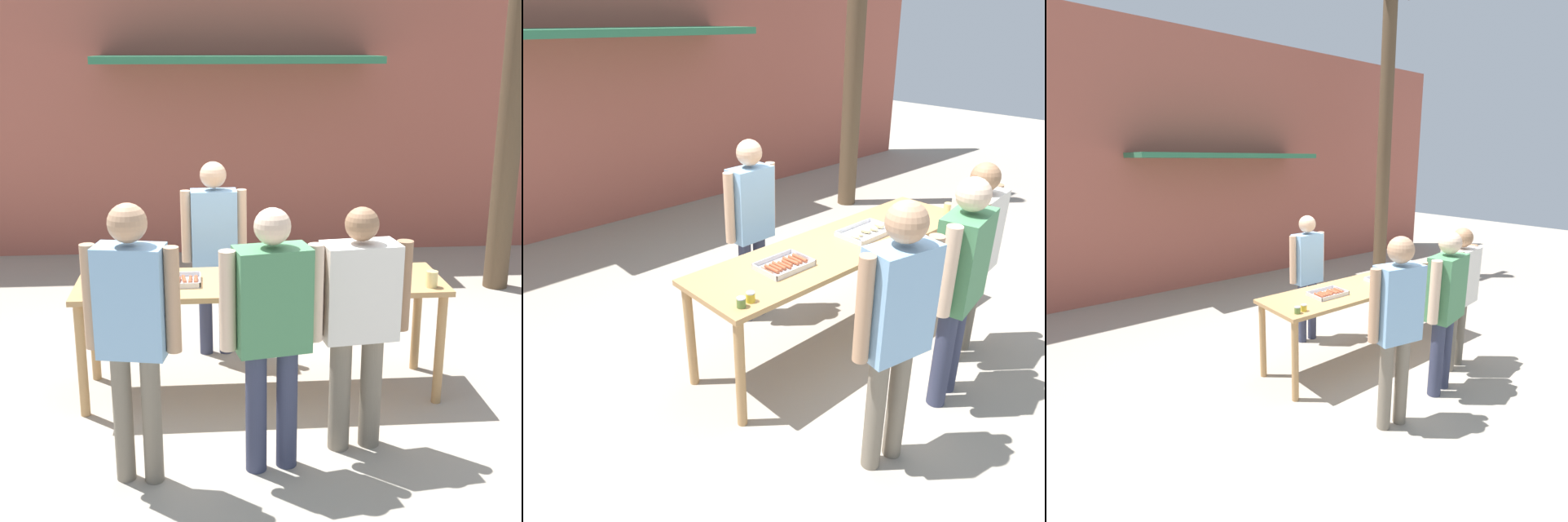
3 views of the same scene
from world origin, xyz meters
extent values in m
plane|color=#A39989|center=(0.00, 0.00, 0.00)|extent=(24.00, 24.00, 0.00)
cube|color=#A85647|center=(0.00, 4.00, 2.25)|extent=(12.00, 0.12, 4.50)
cube|color=#2D704C|center=(0.00, 3.45, 2.40)|extent=(3.20, 1.00, 0.08)
cube|color=tan|center=(0.00, 0.00, 0.87)|extent=(2.71, 0.73, 0.04)
cylinder|color=tan|center=(-1.29, -0.30, 0.43)|extent=(0.07, 0.07, 0.85)
cylinder|color=tan|center=(1.29, -0.30, 0.43)|extent=(0.07, 0.07, 0.85)
cylinder|color=tan|center=(-1.29, 0.30, 0.43)|extent=(0.07, 0.07, 0.85)
cylinder|color=tan|center=(1.29, 0.30, 0.43)|extent=(0.07, 0.07, 0.85)
cube|color=silver|center=(-0.64, -0.01, 0.89)|extent=(0.39, 0.28, 0.01)
cube|color=silver|center=(-0.64, -0.15, 0.92)|extent=(0.39, 0.01, 0.03)
cube|color=silver|center=(-0.64, 0.12, 0.92)|extent=(0.39, 0.01, 0.03)
cube|color=silver|center=(-0.83, -0.01, 0.92)|extent=(0.01, 0.28, 0.03)
cube|color=silver|center=(-0.45, -0.01, 0.92)|extent=(0.01, 0.28, 0.03)
cylinder|color=#A34C2D|center=(-0.80, -0.01, 0.91)|extent=(0.03, 0.13, 0.02)
cylinder|color=#A34C2D|center=(-0.76, -0.01, 0.91)|extent=(0.03, 0.14, 0.03)
cylinder|color=#A34C2D|center=(-0.72, -0.01, 0.91)|extent=(0.03, 0.13, 0.03)
cylinder|color=#A34C2D|center=(-0.68, -0.01, 0.91)|extent=(0.03, 0.14, 0.03)
cylinder|color=#A34C2D|center=(-0.64, -0.02, 0.91)|extent=(0.03, 0.13, 0.03)
cylinder|color=#A34C2D|center=(-0.60, -0.01, 0.91)|extent=(0.03, 0.11, 0.02)
cylinder|color=#A34C2D|center=(-0.56, -0.01, 0.91)|extent=(0.05, 0.15, 0.03)
cylinder|color=#A34C2D|center=(-0.52, -0.01, 0.91)|extent=(0.03, 0.14, 0.03)
cylinder|color=#A34C2D|center=(-0.48, -0.01, 0.91)|extent=(0.03, 0.15, 0.03)
cube|color=silver|center=(0.30, -0.01, 0.89)|extent=(0.47, 0.30, 0.01)
cube|color=silver|center=(0.30, -0.16, 0.92)|extent=(0.47, 0.01, 0.03)
cube|color=silver|center=(0.30, 0.13, 0.92)|extent=(0.47, 0.01, 0.03)
cube|color=silver|center=(0.07, -0.01, 0.92)|extent=(0.01, 0.30, 0.03)
cube|color=silver|center=(0.53, -0.01, 0.92)|extent=(0.01, 0.30, 0.03)
ellipsoid|color=beige|center=(0.13, -0.02, 0.92)|extent=(0.08, 0.13, 0.05)
ellipsoid|color=beige|center=(0.22, -0.01, 0.92)|extent=(0.06, 0.09, 0.03)
ellipsoid|color=beige|center=(0.30, -0.01, 0.93)|extent=(0.07, 0.11, 0.05)
ellipsoid|color=beige|center=(0.39, -0.02, 0.92)|extent=(0.06, 0.11, 0.04)
ellipsoid|color=beige|center=(0.48, -0.01, 0.93)|extent=(0.07, 0.12, 0.06)
cylinder|color=#567A38|center=(-1.22, -0.25, 0.92)|extent=(0.06, 0.06, 0.06)
cylinder|color=#B2B2B7|center=(-1.22, -0.25, 0.95)|extent=(0.06, 0.06, 0.01)
cylinder|color=gold|center=(-1.14, -0.24, 0.92)|extent=(0.06, 0.06, 0.06)
cylinder|color=#B2B2B7|center=(-1.14, -0.24, 0.95)|extent=(0.06, 0.06, 0.01)
cylinder|color=#DBC67A|center=(1.21, -0.24, 0.95)|extent=(0.08, 0.08, 0.12)
cylinder|color=#333851|center=(-0.41, 0.74, 0.40)|extent=(0.11, 0.11, 0.80)
cylinder|color=#333851|center=(-0.25, 0.75, 0.40)|extent=(0.11, 0.11, 0.80)
cube|color=#84B2DB|center=(-0.33, 0.75, 1.11)|extent=(0.38, 0.22, 0.63)
sphere|color=#DBAD89|center=(-0.33, 0.75, 1.55)|extent=(0.22, 0.22, 0.22)
cylinder|color=#DBAD89|center=(-0.56, 0.74, 1.13)|extent=(0.08, 0.08, 0.60)
cylinder|color=#DBAD89|center=(-0.10, 0.75, 1.13)|extent=(0.08, 0.08, 0.60)
cylinder|color=#756B5B|center=(-0.74, -1.15, 0.42)|extent=(0.12, 0.12, 0.83)
cylinder|color=#756B5B|center=(-0.92, -1.12, 0.42)|extent=(0.12, 0.12, 0.83)
cube|color=#84B2DB|center=(-0.83, -1.14, 1.16)|extent=(0.43, 0.29, 0.66)
sphere|color=tan|center=(-0.83, -1.14, 1.62)|extent=(0.22, 0.22, 0.22)
cylinder|color=tan|center=(-0.59, -1.18, 1.18)|extent=(0.09, 0.09, 0.62)
cylinder|color=tan|center=(-1.07, -1.09, 1.18)|extent=(0.09, 0.09, 0.62)
cylinder|color=#756B5B|center=(0.66, -0.84, 0.39)|extent=(0.14, 0.14, 0.78)
cylinder|color=#756B5B|center=(0.45, -0.87, 0.39)|extent=(0.14, 0.14, 0.78)
cube|color=silver|center=(0.55, -0.85, 1.09)|extent=(0.50, 0.31, 0.62)
sphere|color=#936B4C|center=(0.55, -0.85, 1.52)|extent=(0.21, 0.21, 0.21)
cylinder|color=#936B4C|center=(0.84, -0.82, 1.10)|extent=(0.11, 0.11, 0.59)
cylinder|color=#936B4C|center=(0.27, -0.89, 1.10)|extent=(0.11, 0.11, 0.59)
cylinder|color=#333851|center=(0.08, -1.04, 0.40)|extent=(0.13, 0.13, 0.80)
cylinder|color=#333851|center=(-0.11, -1.08, 0.40)|extent=(0.13, 0.13, 0.80)
cube|color=#478456|center=(-0.02, -1.06, 1.12)|extent=(0.48, 0.32, 0.64)
sphere|color=beige|center=(-0.02, -1.06, 1.56)|extent=(0.22, 0.22, 0.22)
cylinder|color=beige|center=(0.25, -1.01, 1.14)|extent=(0.10, 0.10, 0.60)
cylinder|color=beige|center=(-0.28, -1.11, 1.14)|extent=(0.10, 0.10, 0.60)
cylinder|color=brown|center=(2.77, 2.31, 2.99)|extent=(0.26, 0.26, 5.99)
camera|label=1|loc=(-0.39, -5.08, 2.56)|focal=50.00mm
camera|label=2|loc=(-2.90, -2.48, 2.55)|focal=35.00mm
camera|label=3|loc=(-3.41, -3.21, 2.33)|focal=28.00mm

